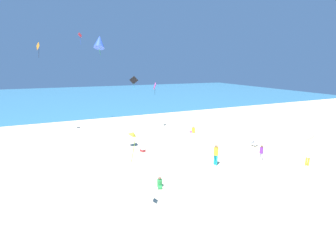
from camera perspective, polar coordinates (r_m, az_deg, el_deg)
The scene contains 16 objects.
ground_plane at distance 23.90m, azimuth -1.91°, elevation -6.29°, with size 120.00×120.00×0.00m, color beige.
ocean_water at distance 66.07m, azimuth -15.80°, elevation 5.61°, with size 120.00×60.00×0.05m, color teal.
dune_mound at distance 29.95m, azimuth 26.96°, elevation -3.74°, with size 8.46×5.92×1.56m, color beige.
beach_chair_near_camera at distance 24.37m, azimuth 21.20°, elevation -6.13°, with size 0.69×0.71×0.61m.
cooler_box at distance 21.40m, azimuth -6.54°, elevation -8.32°, with size 0.49×0.60×0.27m.
person_0 at distance 27.28m, azimuth 6.44°, elevation -3.24°, with size 0.74×0.65×0.83m.
person_1 at distance 15.45m, azimuth -2.13°, elevation -16.52°, with size 0.46×0.63×0.72m.
person_2 at distance 20.63m, azimuth 22.86°, elevation -8.14°, with size 0.34×0.34×1.39m.
person_3 at distance 18.60m, azimuth 12.22°, elevation -8.98°, with size 0.43×0.43×1.76m.
person_4 at distance 21.39m, azimuth 32.35°, elevation -8.34°, with size 0.41×0.41×1.45m.
kite_blue at distance 19.55m, azimuth -17.25°, elevation 18.11°, with size 1.25×1.41×1.65m.
kite_yellow at distance 10.96m, azimuth -8.89°, elevation -4.35°, with size 0.40×0.49×1.59m.
kite_black at distance 26.77m, azimuth -8.79°, elevation 9.43°, with size 1.06×0.40×1.58m.
kite_red at distance 33.00m, azimuth -21.68°, elevation 19.03°, with size 0.49×0.56×1.56m.
kite_magenta at distance 28.08m, azimuth -3.41°, elevation 8.04°, with size 0.56×0.82×1.55m.
kite_orange at distance 28.86m, azimuth -30.44°, elevation 15.49°, with size 0.38×0.77×1.65m.
Camera 1 is at (-8.04, -11.09, 7.85)m, focal length 23.71 mm.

